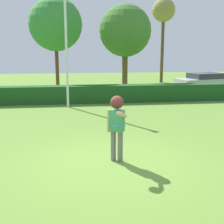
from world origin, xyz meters
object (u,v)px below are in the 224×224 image
object	(u,v)px
maple_tree	(125,31)
birch_tree	(56,24)
oak_tree	(164,12)
person	(117,120)
lamppost	(66,39)
frisbee	(120,126)
parked_car_silver	(205,81)

from	to	relation	value
maple_tree	birch_tree	bearing A→B (deg)	177.84
maple_tree	oak_tree	bearing A→B (deg)	48.06
person	oak_tree	distance (m)	20.29
person	lamppost	bearing A→B (deg)	100.18
lamppost	oak_tree	size ratio (longest dim) A/B	0.87
person	lamppost	distance (m)	8.36
person	maple_tree	world-z (taller)	maple_tree
birch_tree	oak_tree	bearing A→B (deg)	26.17
frisbee	person	bearing A→B (deg)	87.31
frisbee	lamppost	size ratio (longest dim) A/B	0.04
lamppost	frisbee	bearing A→B (deg)	-80.99
frisbee	maple_tree	bearing A→B (deg)	79.80
frisbee	oak_tree	distance (m)	21.03
person	lamppost	size ratio (longest dim) A/B	0.28
lamppost	maple_tree	world-z (taller)	lamppost
parked_car_silver	frisbee	bearing A→B (deg)	-121.11
birch_tree	person	bearing A→B (deg)	-81.01
person	birch_tree	bearing A→B (deg)	98.99
frisbee	oak_tree	bearing A→B (deg)	70.67
person	maple_tree	size ratio (longest dim) A/B	0.30
oak_tree	maple_tree	distance (m)	6.43
maple_tree	frisbee	bearing A→B (deg)	-100.20
frisbee	lamppost	xyz separation A→B (m)	(-1.38, 8.71, 2.28)
maple_tree	birch_tree	world-z (taller)	birch_tree
frisbee	birch_tree	xyz separation A→B (m)	(-2.19, 14.90, 3.42)
parked_car_silver	maple_tree	distance (m)	6.84
person	birch_tree	size ratio (longest dim) A/B	0.28
oak_tree	maple_tree	size ratio (longest dim) A/B	1.19
birch_tree	frisbee	bearing A→B (deg)	-81.63
frisbee	oak_tree	world-z (taller)	oak_tree
lamppost	maple_tree	distance (m)	7.28
oak_tree	birch_tree	size ratio (longest dim) A/B	1.12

